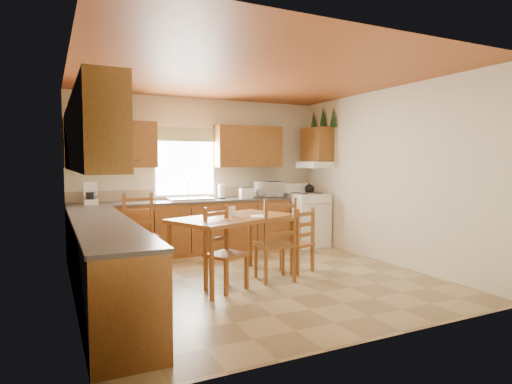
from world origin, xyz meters
name	(u,v)px	position (x,y,z in m)	size (l,w,h in m)	color
floor	(256,279)	(0.00, 0.00, 0.00)	(4.50, 4.50, 0.00)	#9A8658
ceiling	(256,75)	(0.00, 0.00, 2.70)	(4.50, 4.50, 0.00)	brown
wall_left	(71,182)	(-2.25, 0.00, 1.35)	(4.50, 4.50, 0.00)	beige
wall_right	(386,176)	(2.25, 0.00, 1.35)	(4.50, 4.50, 0.00)	beige
wall_back	(201,174)	(0.00, 2.25, 1.35)	(4.50, 4.50, 0.00)	beige
wall_front	(371,188)	(0.00, -2.25, 1.35)	(4.50, 4.50, 0.00)	beige
lower_cab_back	(186,228)	(-0.38, 1.95, 0.44)	(3.75, 0.60, 0.88)	brown
lower_cab_left	(104,264)	(-1.95, -0.15, 0.44)	(0.60, 3.60, 0.88)	brown
counter_back	(186,202)	(-0.38, 1.95, 0.90)	(3.75, 0.63, 0.04)	#46413E
counter_left	(103,223)	(-1.95, -0.15, 0.90)	(0.63, 3.60, 0.04)	#46413E
backsplash	(181,194)	(-0.38, 2.24, 1.01)	(3.75, 0.01, 0.18)	#998566
upper_cab_back_left	(111,144)	(-1.55, 2.08, 1.85)	(1.41, 0.33, 0.75)	brown
upper_cab_back_right	(248,147)	(0.86, 2.08, 1.85)	(1.25, 0.33, 0.75)	brown
upper_cab_left	(87,135)	(-2.08, -0.15, 1.85)	(0.33, 3.60, 0.75)	brown
upper_cab_stove	(317,144)	(2.08, 1.65, 1.90)	(0.33, 0.62, 0.62)	brown
range_hood	(315,165)	(2.03, 1.65, 1.52)	(0.44, 0.62, 0.12)	white
window_frame	(185,163)	(-0.30, 2.22, 1.55)	(1.13, 0.02, 1.18)	white
window_pane	(185,163)	(-0.30, 2.21, 1.55)	(1.05, 0.01, 1.10)	white
window_valance	(185,135)	(-0.30, 2.19, 2.05)	(1.19, 0.01, 0.24)	#50723C
sink_basin	(190,199)	(-0.30, 1.95, 0.94)	(0.75, 0.45, 0.04)	silver
pine_decal_a	(333,117)	(2.21, 1.33, 2.38)	(0.22, 0.22, 0.36)	#193C1B
pine_decal_b	(323,117)	(2.21, 1.65, 2.42)	(0.22, 0.22, 0.36)	#193C1B
pine_decal_c	(313,120)	(2.21, 1.97, 2.38)	(0.22, 0.22, 0.36)	#193C1B
stove	(307,220)	(1.88, 1.67, 0.48)	(0.65, 0.67, 0.97)	white
coffeemaker	(91,194)	(-1.89, 1.92, 1.08)	(0.19, 0.23, 0.32)	white
paper_towel	(221,192)	(0.28, 1.98, 1.05)	(0.11, 0.11, 0.26)	white
toaster	(246,193)	(0.72, 1.88, 1.01)	(0.22, 0.14, 0.18)	white
microwave	(268,189)	(1.20, 1.95, 1.06)	(0.48, 0.35, 0.29)	white
dining_table	(234,249)	(-0.30, 0.05, 0.43)	(1.60, 0.91, 0.86)	brown
chair_near_left	(275,239)	(0.21, -0.15, 0.55)	(0.46, 0.44, 1.10)	brown
chair_near_right	(297,240)	(0.71, 0.11, 0.46)	(0.38, 0.37, 0.91)	brown
chair_far_left	(141,232)	(-1.27, 1.25, 0.55)	(0.46, 0.44, 1.10)	brown
chair_far_right	(226,249)	(-0.54, -0.27, 0.51)	(0.42, 0.40, 1.01)	brown
table_paper	(259,216)	(0.02, -0.07, 0.86)	(0.21, 0.28, 0.00)	white
table_card	(232,211)	(-0.31, 0.09, 0.92)	(0.10, 0.02, 0.13)	white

